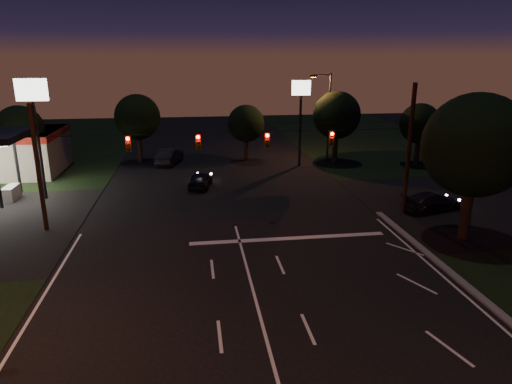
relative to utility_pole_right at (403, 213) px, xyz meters
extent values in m
plane|color=black|center=(-12.00, -15.00, 0.00)|extent=(140.00, 140.00, 0.00)
cube|color=black|center=(8.00, 1.00, 0.00)|extent=(20.00, 16.00, 0.02)
cube|color=silver|center=(-9.00, -3.50, 0.01)|extent=(12.00, 0.50, 0.01)
cylinder|color=black|center=(0.00, 0.00, 0.00)|extent=(0.30, 0.30, 9.00)
cylinder|color=black|center=(-24.00, 0.00, 0.00)|extent=(0.28, 0.28, 8.00)
cylinder|color=black|center=(-12.00, 0.00, 6.00)|extent=(24.00, 0.03, 0.03)
cylinder|color=black|center=(-12.00, 0.00, 6.50)|extent=(24.00, 0.02, 0.02)
cube|color=#3F3307|center=(-18.50, 0.00, 5.45)|extent=(0.32, 0.26, 1.00)
sphere|color=#FF0705|center=(-18.50, -0.16, 5.78)|extent=(0.22, 0.22, 0.22)
sphere|color=black|center=(-18.50, -0.16, 5.45)|extent=(0.20, 0.20, 0.20)
sphere|color=black|center=(-18.50, -0.16, 5.12)|extent=(0.20, 0.20, 0.20)
cube|color=#3F3307|center=(-14.20, 0.00, 5.45)|extent=(0.32, 0.26, 1.00)
sphere|color=#FF0705|center=(-14.20, -0.16, 5.78)|extent=(0.22, 0.22, 0.22)
sphere|color=black|center=(-14.20, -0.16, 5.45)|extent=(0.20, 0.20, 0.20)
sphere|color=black|center=(-14.20, -0.16, 5.12)|extent=(0.20, 0.20, 0.20)
cube|color=#3F3307|center=(-9.80, 0.00, 5.45)|extent=(0.32, 0.26, 1.00)
sphere|color=#FF0705|center=(-9.80, -0.16, 5.78)|extent=(0.22, 0.22, 0.22)
sphere|color=black|center=(-9.80, -0.16, 5.45)|extent=(0.20, 0.20, 0.20)
sphere|color=black|center=(-9.80, -0.16, 5.12)|extent=(0.20, 0.20, 0.20)
cube|color=#3F3307|center=(-5.50, 0.00, 5.45)|extent=(0.32, 0.26, 1.00)
sphere|color=#FF0705|center=(-5.50, -0.16, 5.78)|extent=(0.22, 0.22, 0.22)
sphere|color=black|center=(-5.50, -0.16, 5.45)|extent=(0.20, 0.20, 0.20)
sphere|color=black|center=(-5.50, -0.16, 5.12)|extent=(0.20, 0.20, 0.20)
cube|color=gray|center=(-28.50, 7.00, 0.55)|extent=(0.80, 2.00, 1.10)
cylinder|color=black|center=(-28.50, 9.00, 2.40)|extent=(0.24, 0.24, 4.80)
cylinder|color=black|center=(-26.00, 7.00, 3.75)|extent=(0.24, 0.24, 7.50)
cube|color=white|center=(-26.00, 7.00, 8.30)|extent=(2.20, 0.30, 1.60)
cylinder|color=black|center=(-4.00, 15.00, 3.50)|extent=(0.24, 0.24, 7.00)
cube|color=white|center=(-4.00, 15.00, 7.70)|extent=(1.80, 0.30, 1.40)
cylinder|color=black|center=(-0.50, 17.00, 4.50)|extent=(0.20, 0.20, 9.00)
cylinder|color=black|center=(-1.40, 17.00, 8.80)|extent=(1.80, 0.12, 0.12)
cube|color=black|center=(-2.30, 17.00, 8.70)|extent=(0.60, 0.35, 0.22)
cube|color=orange|center=(-2.30, 17.00, 8.58)|extent=(0.45, 0.25, 0.04)
cylinder|color=black|center=(1.50, -5.00, 2.00)|extent=(0.60, 0.60, 4.00)
sphere|color=black|center=(1.50, -5.00, 5.76)|extent=(6.00, 6.00, 6.00)
sphere|color=black|center=(2.10, -4.55, 5.58)|extent=(4.50, 4.50, 4.50)
sphere|color=black|center=(0.90, -4.70, 5.62)|extent=(4.20, 4.20, 4.20)
cylinder|color=black|center=(-30.00, 15.00, 1.50)|extent=(0.49, 0.49, 3.00)
sphere|color=black|center=(-30.00, 15.00, 4.32)|extent=(4.20, 4.20, 4.20)
sphere|color=black|center=(-29.58, 15.32, 4.19)|extent=(3.15, 3.15, 3.15)
sphere|color=black|center=(-30.42, 15.21, 4.23)|extent=(2.94, 2.94, 2.94)
cylinder|color=black|center=(-20.00, 19.00, 1.62)|extent=(0.52, 0.52, 3.25)
sphere|color=black|center=(-20.00, 19.00, 4.68)|extent=(4.60, 4.60, 4.60)
sphere|color=black|center=(-19.54, 19.34, 4.54)|extent=(3.45, 3.45, 3.45)
sphere|color=black|center=(-20.46, 19.23, 4.58)|extent=(3.22, 3.22, 3.22)
cylinder|color=black|center=(-9.00, 18.00, 1.38)|extent=(0.47, 0.47, 2.75)
sphere|color=black|center=(-9.00, 18.00, 3.96)|extent=(3.80, 3.80, 3.80)
sphere|color=black|center=(-8.62, 18.28, 3.85)|extent=(2.85, 2.85, 2.85)
sphere|color=black|center=(-9.38, 18.19, 3.87)|extent=(2.66, 2.66, 2.66)
cylinder|color=black|center=(0.00, 16.00, 1.70)|extent=(0.53, 0.53, 3.40)
sphere|color=black|center=(0.00, 16.00, 4.90)|extent=(4.80, 4.80, 4.80)
sphere|color=black|center=(0.48, 16.36, 4.75)|extent=(3.60, 3.60, 3.60)
sphere|color=black|center=(-0.48, 16.24, 4.79)|extent=(3.36, 3.36, 3.36)
cylinder|color=black|center=(8.00, 14.00, 1.45)|extent=(0.48, 0.48, 2.90)
sphere|color=black|center=(8.00, 14.00, 4.18)|extent=(4.00, 4.00, 4.00)
sphere|color=black|center=(8.40, 14.30, 4.06)|extent=(3.00, 3.00, 3.00)
sphere|color=black|center=(7.60, 14.20, 4.09)|extent=(2.80, 2.80, 2.80)
imported|color=black|center=(-14.05, 8.47, 0.67)|extent=(2.36, 4.19, 1.34)
imported|color=black|center=(-16.96, 17.88, 0.78)|extent=(2.83, 5.01, 1.56)
imported|color=black|center=(2.23, 0.20, 0.67)|extent=(4.96, 3.06, 1.34)
camera|label=1|loc=(-14.57, -28.74, 10.71)|focal=32.00mm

